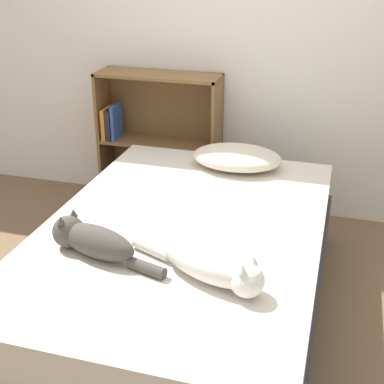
# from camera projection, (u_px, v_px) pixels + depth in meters

# --- Properties ---
(ground_plane) EXTENTS (8.00, 8.00, 0.00)m
(ground_plane) POSITION_uv_depth(u_px,v_px,m) (184.00, 313.00, 2.68)
(ground_plane) COLOR brown
(wall_back) EXTENTS (8.00, 0.06, 2.50)m
(wall_back) POSITION_uv_depth(u_px,v_px,m) (245.00, 20.00, 3.30)
(wall_back) COLOR white
(wall_back) RESTS_ON ground_plane
(bed) EXTENTS (1.29, 1.93, 0.51)m
(bed) POSITION_uv_depth(u_px,v_px,m) (184.00, 271.00, 2.58)
(bed) COLOR #333338
(bed) RESTS_ON ground_plane
(pillow) EXTENTS (0.52, 0.36, 0.12)m
(pillow) POSITION_uv_depth(u_px,v_px,m) (237.00, 157.00, 3.07)
(pillow) COLOR beige
(pillow) RESTS_ON bed
(cat_light) EXTENTS (0.60, 0.32, 0.15)m
(cat_light) POSITION_uv_depth(u_px,v_px,m) (212.00, 265.00, 2.03)
(cat_light) COLOR white
(cat_light) RESTS_ON bed
(cat_dark) EXTENTS (0.55, 0.23, 0.16)m
(cat_dark) POSITION_uv_depth(u_px,v_px,m) (91.00, 240.00, 2.21)
(cat_dark) COLOR #47423D
(cat_dark) RESTS_ON bed
(bookshelf) EXTENTS (0.82, 0.26, 0.93)m
(bookshelf) POSITION_uv_depth(u_px,v_px,m) (159.00, 138.00, 3.65)
(bookshelf) COLOR brown
(bookshelf) RESTS_ON ground_plane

